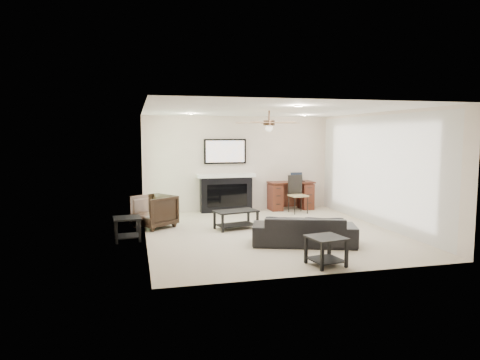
{
  "coord_description": "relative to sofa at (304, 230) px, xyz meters",
  "views": [
    {
      "loc": [
        -2.68,
        -8.27,
        2.0
      ],
      "look_at": [
        -0.56,
        0.28,
        1.08
      ],
      "focal_mm": 32.0,
      "sensor_mm": 36.0,
      "label": 1
    }
  ],
  "objects": [
    {
      "name": "room_shell",
      "position": [
        -0.12,
        1.17,
        1.41
      ],
      "size": [
        5.5,
        5.54,
        2.52
      ],
      "color": "#BDAE98",
      "rests_on": "ground"
    },
    {
      "name": "sofa",
      "position": [
        0.0,
        0.0,
        0.0
      ],
      "size": [
        2.0,
        1.28,
        0.54
      ],
      "primitive_type": "imported",
      "rotation": [
        0.0,
        0.0,
        2.82
      ],
      "color": "black",
      "rests_on": "ground"
    },
    {
      "name": "armchair",
      "position": [
        -2.6,
        2.15,
        0.09
      ],
      "size": [
        1.08,
        1.08,
        0.72
      ],
      "primitive_type": "imported",
      "rotation": [
        0.0,
        0.0,
        -0.96
      ],
      "color": "black",
      "rests_on": "ground"
    },
    {
      "name": "coffee_table",
      "position": [
        -0.9,
        1.6,
        -0.07
      ],
      "size": [
        0.99,
        0.69,
        0.4
      ],
      "primitive_type": "cube",
      "rotation": [
        0.0,
        0.0,
        0.22
      ],
      "color": "black",
      "rests_on": "ground"
    },
    {
      "name": "end_table_near",
      "position": [
        -0.15,
        -1.25,
        -0.05
      ],
      "size": [
        0.6,
        0.6,
        0.45
      ],
      "primitive_type": "cube",
      "rotation": [
        0.0,
        0.0,
        0.17
      ],
      "color": "black",
      "rests_on": "ground"
    },
    {
      "name": "end_table_left",
      "position": [
        -3.15,
        1.1,
        -0.05
      ],
      "size": [
        0.55,
        0.55,
        0.45
      ],
      "primitive_type": "cube",
      "rotation": [
        0.0,
        0.0,
        0.11
      ],
      "color": "black",
      "rests_on": "ground"
    },
    {
      "name": "fireplace_unit",
      "position": [
        -0.67,
        3.67,
        0.68
      ],
      "size": [
        1.52,
        0.34,
        1.91
      ],
      "primitive_type": "cube",
      "color": "black",
      "rests_on": "ground"
    },
    {
      "name": "desk",
      "position": [
        1.09,
        3.6,
        0.11
      ],
      "size": [
        1.22,
        0.56,
        0.76
      ],
      "primitive_type": "cube",
      "color": "#422110",
      "rests_on": "ground"
    },
    {
      "name": "desk_chair",
      "position": [
        1.09,
        3.05,
        0.21
      ],
      "size": [
        0.46,
        0.47,
        0.97
      ],
      "primitive_type": "cube",
      "rotation": [
        0.0,
        0.0,
        0.08
      ],
      "color": "black",
      "rests_on": "ground"
    },
    {
      "name": "laptop",
      "position": [
        1.29,
        3.58,
        0.6
      ],
      "size": [
        0.33,
        0.24,
        0.23
      ],
      "primitive_type": "cube",
      "color": "black",
      "rests_on": "desk"
    }
  ]
}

